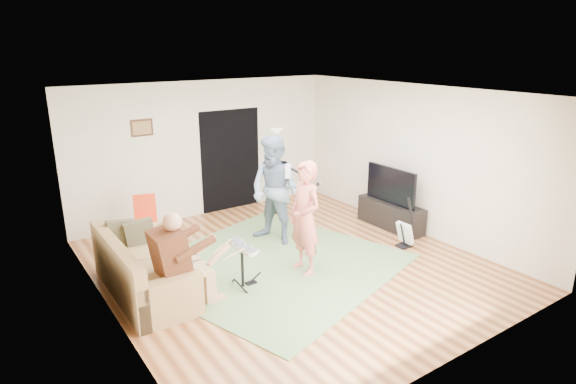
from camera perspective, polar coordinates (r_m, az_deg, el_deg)
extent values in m
plane|color=brown|center=(7.76, 0.38, -8.58)|extent=(6.00, 6.00, 0.00)
plane|color=white|center=(7.02, 0.43, 11.69)|extent=(6.00, 6.00, 0.00)
plane|color=brown|center=(6.32, -21.54, -0.80)|extent=(0.00, 2.05, 2.05)
plane|color=black|center=(10.10, -6.80, 3.77)|extent=(2.10, 0.00, 2.10)
cube|color=#3F2314|center=(9.26, -16.94, 7.29)|extent=(0.42, 0.03, 0.32)
cube|color=#5C824F|center=(7.75, -1.80, -8.56)|extent=(4.39, 4.31, 0.02)
cube|color=tan|center=(7.16, -16.55, -9.81)|extent=(0.85, 1.69, 0.42)
cube|color=tan|center=(6.98, -19.51, -8.86)|extent=(0.16, 2.09, 0.85)
cube|color=tan|center=(7.95, -18.80, -6.54)|extent=(0.85, 0.20, 0.60)
cube|color=tan|center=(6.32, -13.81, -12.47)|extent=(0.85, 0.20, 0.60)
cube|color=#5A2E19|center=(6.39, -13.84, -7.05)|extent=(0.37, 0.49, 0.62)
sphere|color=tan|center=(6.25, -13.55, -3.48)|extent=(0.24, 0.24, 0.24)
cylinder|color=black|center=(6.98, -5.43, -8.83)|extent=(0.04, 0.04, 0.60)
cube|color=silver|center=(6.86, -5.49, -6.66)|extent=(0.12, 0.60, 0.03)
imported|color=#D7685D|center=(7.20, 2.02, -3.12)|extent=(0.43, 0.64, 1.75)
imported|color=#6D82A0|center=(8.29, -1.57, 0.18)|extent=(1.00, 1.12, 1.90)
cube|color=black|center=(8.63, 13.58, -6.20)|extent=(0.24, 0.20, 0.03)
cube|color=silver|center=(8.54, 13.69, -4.74)|extent=(0.19, 0.29, 0.38)
cylinder|color=black|center=(8.48, 14.32, -2.16)|extent=(0.20, 0.04, 0.50)
cylinder|color=black|center=(10.10, -1.27, -2.25)|extent=(0.31, 0.31, 0.03)
cylinder|color=#AF914B|center=(9.85, -1.30, 2.31)|extent=(0.04, 0.04, 1.65)
cone|color=white|center=(9.67, -1.34, 7.14)|extent=(0.27, 0.27, 0.11)
cube|color=tan|center=(8.51, -16.43, -3.86)|extent=(0.49, 0.49, 0.04)
cube|color=#FF421A|center=(8.57, -16.98, -1.59)|extent=(0.38, 0.18, 0.39)
cube|color=black|center=(9.38, 12.08, -2.66)|extent=(0.40, 1.40, 0.50)
cube|color=black|center=(9.16, 12.09, 0.81)|extent=(0.06, 1.16, 0.67)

